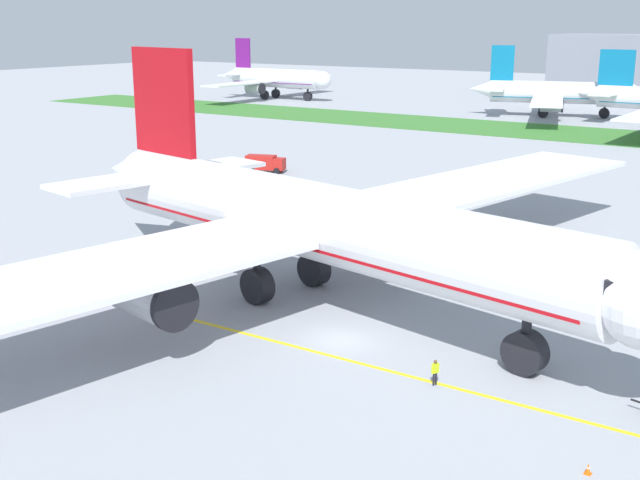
{
  "coord_description": "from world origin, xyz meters",
  "views": [
    {
      "loc": [
        27.94,
        -45.02,
        21.48
      ],
      "look_at": [
        -7.39,
        8.63,
        4.17
      ],
      "focal_mm": 45.69,
      "sensor_mm": 36.0,
      "label": 1
    }
  ],
  "objects": [
    {
      "name": "apron_taxi_line",
      "position": [
        0.0,
        -2.75,
        0.0
      ],
      "size": [
        280.0,
        0.36,
        0.01
      ],
      "primitive_type": "cube",
      "color": "yellow",
      "rests_on": "ground"
    },
    {
      "name": "parked_airliner_far_left",
      "position": [
        -111.84,
        144.06,
        5.66
      ],
      "size": [
        37.12,
        55.68,
        16.76
      ],
      "color": "white",
      "rests_on": "ground"
    },
    {
      "name": "airliner_foreground",
      "position": [
        -5.99,
        5.43,
        6.52
      ],
      "size": [
        57.59,
        92.21,
        19.21
      ],
      "color": "white",
      "rests_on": "ground"
    },
    {
      "name": "ground_crew_wingwalker_port",
      "position": [
        8.69,
        -3.06,
        1.01
      ],
      "size": [
        0.38,
        0.55,
        1.65
      ],
      "color": "black",
      "rests_on": "ground"
    },
    {
      "name": "ground_crew_wingwalker_starboard",
      "position": [
        -9.49,
        17.26,
        1.01
      ],
      "size": [
        0.34,
        0.57,
        1.67
      ],
      "color": "black",
      "rests_on": "ground"
    },
    {
      "name": "parked_airliner_far_centre",
      "position": [
        -31.54,
        142.99,
        5.45
      ],
      "size": [
        36.95,
        56.83,
        16.1
      ],
      "color": "white",
      "rests_on": "ground"
    },
    {
      "name": "ground_plane",
      "position": [
        0.0,
        0.0,
        0.0
      ],
      "size": [
        600.0,
        600.0,
        0.0
      ],
      "primitive_type": "plane",
      "color": "#9399A0",
      "rests_on": "ground"
    },
    {
      "name": "service_truck_baggage_loader",
      "position": [
        -43.7,
        49.18,
        1.39
      ],
      "size": [
        6.05,
        3.8,
        2.47
      ],
      "color": "#B21E19",
      "rests_on": "ground"
    },
    {
      "name": "traffic_cone_port_wing",
      "position": [
        19.37,
        -8.09,
        0.28
      ],
      "size": [
        0.36,
        0.36,
        0.58
      ],
      "color": "#F2590C",
      "rests_on": "ground"
    },
    {
      "name": "ground_crew_marshaller_front",
      "position": [
        -20.72,
        -2.06,
        0.96
      ],
      "size": [
        0.41,
        0.5,
        1.58
      ],
      "color": "black",
      "rests_on": "ground"
    }
  ]
}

